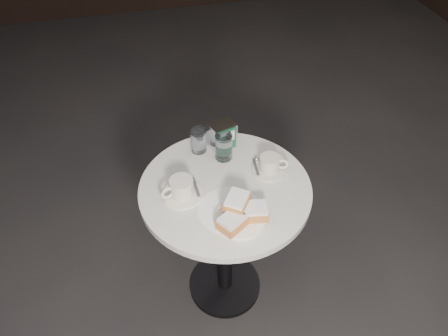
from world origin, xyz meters
TOP-DOWN VIEW (x-y plane):
  - ground at (0.00, 0.00)m, footprint 7.00×7.00m
  - cafe_table at (0.00, 0.00)m, footprint 0.70×0.70m
  - sugar_spill at (-0.01, -0.13)m, footprint 0.32×0.32m
  - beignet_plate at (0.01, -0.18)m, footprint 0.24×0.24m
  - coffee_cup_left at (-0.18, -0.01)m, footprint 0.20×0.20m
  - coffee_cup_right at (0.20, 0.05)m, footprint 0.18×0.18m
  - water_glass_left at (-0.06, 0.25)m, footprint 0.07×0.07m
  - water_glass_right at (0.04, 0.17)m, footprint 0.09×0.09m
  - napkin_dispenser at (0.05, 0.25)m, footprint 0.13×0.11m

SIDE VIEW (x-z plane):
  - ground at x=0.00m, z-range 0.00..0.00m
  - cafe_table at x=0.00m, z-range 0.17..0.92m
  - sugar_spill at x=-0.01m, z-range 0.74..0.75m
  - coffee_cup_right at x=0.20m, z-range 0.74..0.81m
  - beignet_plate at x=0.01m, z-range 0.73..0.83m
  - coffee_cup_left at x=-0.18m, z-range 0.74..0.82m
  - water_glass_left at x=-0.06m, z-range 0.74..0.85m
  - water_glass_right at x=0.04m, z-range 0.74..0.86m
  - napkin_dispenser at x=0.05m, z-range 0.75..0.87m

